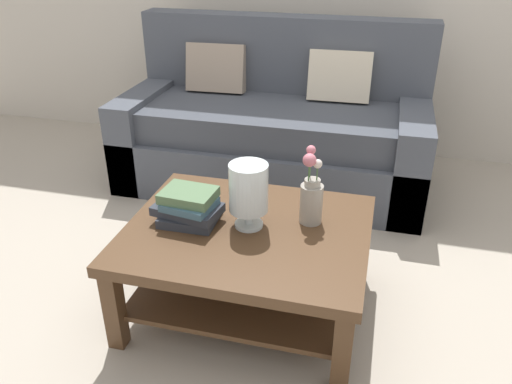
% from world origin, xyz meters
% --- Properties ---
extents(ground_plane, '(10.00, 10.00, 0.00)m').
position_xyz_m(ground_plane, '(0.00, 0.00, 0.00)').
color(ground_plane, '#ADA393').
extents(couch, '(1.98, 0.90, 1.06)m').
position_xyz_m(couch, '(-0.15, 0.91, 0.36)').
color(couch, '#474C56').
rests_on(couch, ground).
extents(coffee_table, '(1.05, 0.86, 0.43)m').
position_xyz_m(coffee_table, '(0.04, -0.44, 0.31)').
color(coffee_table, '#4C331E').
rests_on(coffee_table, ground).
extents(book_stack_main, '(0.31, 0.23, 0.15)m').
position_xyz_m(book_stack_main, '(-0.22, -0.45, 0.50)').
color(book_stack_main, '#2D333D').
rests_on(book_stack_main, coffee_table).
extents(glass_hurricane_vase, '(0.17, 0.17, 0.29)m').
position_xyz_m(glass_hurricane_vase, '(0.04, -0.42, 0.60)').
color(glass_hurricane_vase, silver).
rests_on(glass_hurricane_vase, coffee_table).
extents(flower_pitcher, '(0.10, 0.10, 0.35)m').
position_xyz_m(flower_pitcher, '(0.29, -0.32, 0.56)').
color(flower_pitcher, '#9E998E').
rests_on(flower_pitcher, coffee_table).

